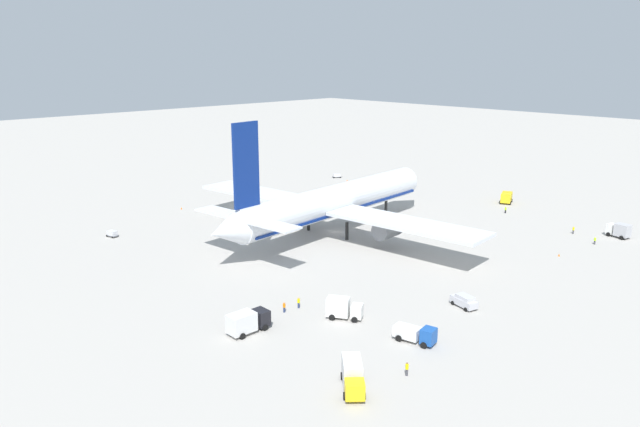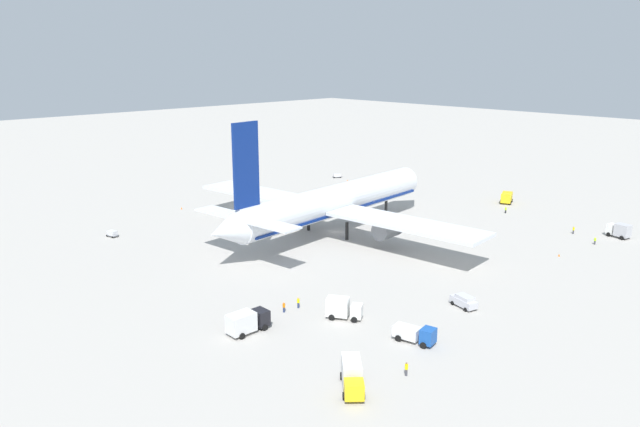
# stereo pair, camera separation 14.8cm
# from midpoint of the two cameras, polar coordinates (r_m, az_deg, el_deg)

# --- Properties ---
(ground_plane) EXTENTS (600.00, 600.00, 0.00)m
(ground_plane) POSITION_cam_midpoint_polar(r_m,az_deg,el_deg) (133.77, 1.41, -1.75)
(ground_plane) COLOR #ADA8A0
(airliner) EXTENTS (68.17, 73.24, 26.22)m
(airliner) POSITION_cam_midpoint_polar(r_m,az_deg,el_deg) (130.97, 1.09, 1.06)
(airliner) COLOR silver
(airliner) RESTS_ON ground
(service_truck_0) EXTENTS (3.20, 6.08, 2.50)m
(service_truck_0) POSITION_cam_midpoint_polar(r_m,az_deg,el_deg) (84.76, 8.89, -11.06)
(service_truck_0) COLOR #194CA5
(service_truck_0) RESTS_ON ground
(service_truck_1) EXTENTS (4.58, 5.58, 3.17)m
(service_truck_1) POSITION_cam_midpoint_polar(r_m,az_deg,el_deg) (90.71, 2.12, -8.83)
(service_truck_1) COLOR white
(service_truck_1) RESTS_ON ground
(service_truck_2) EXTENTS (3.17, 4.98, 3.10)m
(service_truck_2) POSITION_cam_midpoint_polar(r_m,az_deg,el_deg) (144.17, 26.21, -1.39)
(service_truck_2) COLOR white
(service_truck_2) RESTS_ON ground
(service_truck_3) EXTENTS (5.45, 4.20, 2.75)m
(service_truck_3) POSITION_cam_midpoint_polar(r_m,az_deg,el_deg) (166.66, 17.05, 1.46)
(service_truck_3) COLOR yellow
(service_truck_3) RESTS_ON ground
(service_truck_4) EXTENTS (6.23, 2.84, 3.12)m
(service_truck_4) POSITION_cam_midpoint_polar(r_m,az_deg,el_deg) (86.96, -6.88, -9.99)
(service_truck_4) COLOR black
(service_truck_4) RESTS_ON ground
(service_truck_5) EXTENTS (6.29, 6.60, 3.04)m
(service_truck_5) POSITION_cam_midpoint_polar(r_m,az_deg,el_deg) (73.44, 3.02, -14.89)
(service_truck_5) COLOR yellow
(service_truck_5) RESTS_ON ground
(service_van) EXTENTS (2.90, 4.75, 1.97)m
(service_van) POSITION_cam_midpoint_polar(r_m,az_deg,el_deg) (97.27, 13.32, -7.97)
(service_van) COLOR silver
(service_van) RESTS_ON ground
(baggage_cart_0) EXTENTS (1.93, 3.17, 1.34)m
(baggage_cart_0) POSITION_cam_midpoint_polar(r_m,az_deg,el_deg) (137.54, -18.93, -1.78)
(baggage_cart_0) COLOR #595B60
(baggage_cart_0) RESTS_ON ground
(baggage_cart_1) EXTENTS (3.10, 2.69, 1.25)m
(baggage_cart_1) POSITION_cam_midpoint_polar(r_m,az_deg,el_deg) (192.71, 1.56, 3.57)
(baggage_cart_1) COLOR #595B60
(baggage_cart_1) RESTS_ON ground
(ground_worker_0) EXTENTS (0.54, 0.54, 1.62)m
(ground_worker_0) POSITION_cam_midpoint_polar(r_m,az_deg,el_deg) (156.18, 16.97, 0.33)
(ground_worker_0) COLOR black
(ground_worker_0) RESTS_ON ground
(ground_worker_1) EXTENTS (0.56, 0.56, 1.76)m
(ground_worker_1) POSITION_cam_midpoint_polar(r_m,az_deg,el_deg) (94.52, -2.07, -8.33)
(ground_worker_1) COLOR navy
(ground_worker_1) RESTS_ON ground
(ground_worker_2) EXTENTS (0.56, 0.56, 1.62)m
(ground_worker_2) POSITION_cam_midpoint_polar(r_m,az_deg,el_deg) (137.02, 24.33, -2.33)
(ground_worker_2) COLOR #3F3F47
(ground_worker_2) RESTS_ON ground
(ground_worker_3) EXTENTS (0.43, 0.43, 1.69)m
(ground_worker_3) POSITION_cam_midpoint_polar(r_m,az_deg,el_deg) (143.21, 22.63, -1.44)
(ground_worker_3) COLOR #3F3F47
(ground_worker_3) RESTS_ON ground
(ground_worker_4) EXTENTS (0.56, 0.56, 1.78)m
(ground_worker_4) POSITION_cam_midpoint_polar(r_m,az_deg,el_deg) (76.83, 8.09, -14.21)
(ground_worker_4) COLOR #3F3F47
(ground_worker_4) RESTS_ON ground
(ground_worker_5) EXTENTS (0.54, 0.54, 1.65)m
(ground_worker_5) POSITION_cam_midpoint_polar(r_m,az_deg,el_deg) (93.15, -3.42, -8.75)
(ground_worker_5) COLOR navy
(ground_worker_5) RESTS_ON ground
(traffic_cone_0) EXTENTS (0.36, 0.36, 0.55)m
(traffic_cone_0) POSITION_cam_midpoint_polar(r_m,az_deg,el_deg) (157.21, -12.89, 0.49)
(traffic_cone_0) COLOR orange
(traffic_cone_0) RESTS_ON ground
(traffic_cone_1) EXTENTS (0.36, 0.36, 0.55)m
(traffic_cone_1) POSITION_cam_midpoint_polar(r_m,az_deg,el_deg) (126.58, 21.46, -3.63)
(traffic_cone_1) COLOR orange
(traffic_cone_1) RESTS_ON ground
(traffic_cone_2) EXTENTS (0.36, 0.36, 0.55)m
(traffic_cone_2) POSITION_cam_midpoint_polar(r_m,az_deg,el_deg) (187.33, 2.54, 3.11)
(traffic_cone_2) COLOR orange
(traffic_cone_2) RESTS_ON ground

